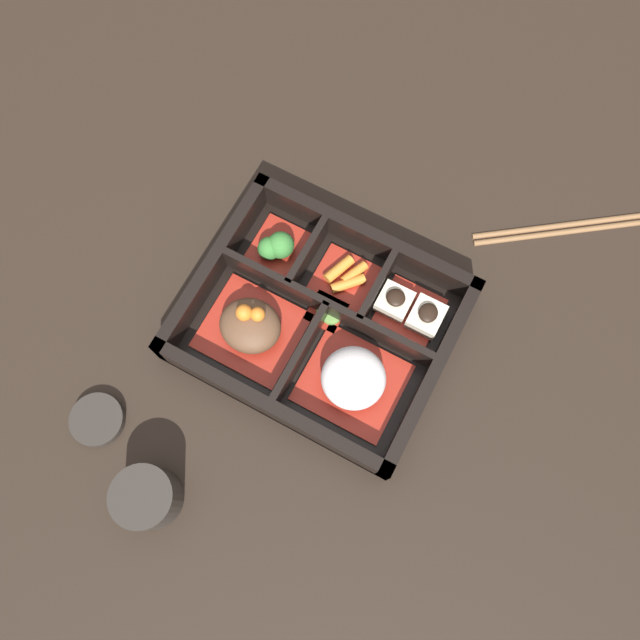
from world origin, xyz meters
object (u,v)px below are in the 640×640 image
object	(u,v)px
tea_cup	(147,497)
sauce_dish	(97,420)
bowl_rice	(353,379)
chopsticks	(570,227)

from	to	relation	value
tea_cup	sauce_dish	world-z (taller)	tea_cup
bowl_rice	sauce_dish	distance (m)	0.28
bowl_rice	tea_cup	size ratio (longest dim) A/B	1.67
tea_cup	chopsticks	xyz separation A→B (m)	(-0.27, -0.50, -0.03)
sauce_dish	bowl_rice	bearing A→B (deg)	-143.79
tea_cup	chopsticks	distance (m)	0.57
tea_cup	sauce_dish	bearing A→B (deg)	-22.64
tea_cup	chopsticks	world-z (taller)	tea_cup
chopsticks	bowl_rice	bearing A→B (deg)	64.03
tea_cup	sauce_dish	distance (m)	0.11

